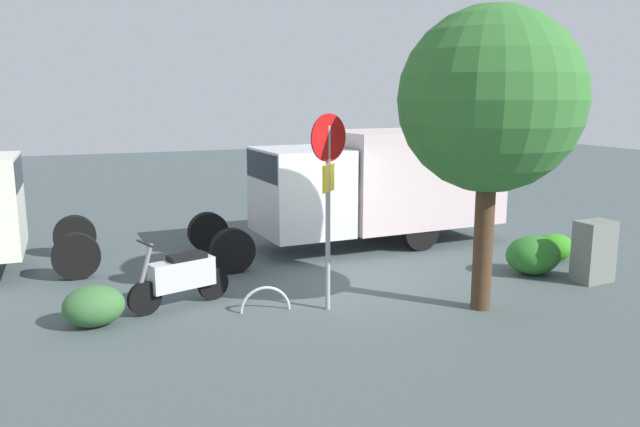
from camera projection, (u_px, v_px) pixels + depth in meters
ground_plane at (356, 285)px, 11.61m from camera, size 60.00×60.00×0.00m
box_truck_near at (377, 181)px, 14.54m from camera, size 7.36×2.51×2.68m
motorcycle at (182, 277)px, 10.32m from camera, size 1.76×0.77×1.20m
stop_sign at (328, 181)px, 9.87m from camera, size 0.71×0.33×3.22m
street_tree at (490, 101)px, 9.68m from camera, size 2.92×2.92×4.89m
utility_cabinet at (594, 251)px, 11.71m from camera, size 0.76×0.53×1.17m
bike_rack_hoop at (265, 311)px, 10.18m from camera, size 0.85×0.15×0.85m
shrub_near_sign at (94, 306)px, 9.48m from camera, size 0.93×0.76×0.63m
shrub_mid_verge at (554, 247)px, 13.26m from camera, size 0.85×0.70×0.58m
shrub_by_tree at (533, 255)px, 12.24m from camera, size 1.12×0.92×0.77m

